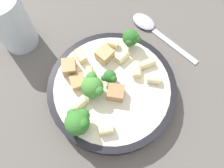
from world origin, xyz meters
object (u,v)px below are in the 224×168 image
Objects in this scene: rigatoni_4 at (80,56)px; rigatoni_2 at (81,103)px; broccoli_floret_2 at (78,122)px; rigatoni_8 at (147,63)px; chicken_chunk_2 at (105,55)px; chicken_chunk_3 at (69,67)px; broccoli_floret_0 at (93,86)px; rigatoni_3 at (90,72)px; rigatoni_5 at (137,70)px; spoon at (151,28)px; drinking_glass at (12,25)px; rigatoni_6 at (113,44)px; chicken_chunk_1 at (116,93)px; chicken_chunk_0 at (78,82)px; pasta_bowl at (112,89)px; broccoli_floret_3 at (131,38)px; rigatoni_7 at (122,57)px; broccoli_floret_1 at (110,77)px; rigatoni_0 at (154,79)px; rigatoni_1 at (106,130)px.

rigatoni_2 is at bearing 123.53° from rigatoni_4.
broccoli_floret_2 is 0.16m from rigatoni_8.
chicken_chunk_3 reaches higher than chicken_chunk_2.
rigatoni_8 is (-0.06, -0.09, -0.02)m from broccoli_floret_0.
rigatoni_2 is at bearing 107.22° from rigatoni_3.
rigatoni_5 is 0.13m from spoon.
chicken_chunk_3 is 0.24× the size of drinking_glass.
chicken_chunk_1 reaches higher than rigatoni_6.
rigatoni_2 is at bearing 162.25° from drinking_glass.
pasta_bowl is at bearing -154.60° from chicken_chunk_0.
broccoli_floret_2 reaches higher than chicken_chunk_3.
broccoli_floret_3 is 0.35× the size of drinking_glass.
broccoli_floret_0 is 0.04m from rigatoni_3.
pasta_bowl is at bearing 63.32° from rigatoni_8.
chicken_chunk_1 is 1.00× the size of chicken_chunk_2.
broccoli_floret_0 reaches higher than rigatoni_7.
chicken_chunk_0 is at bearing 42.96° from rigatoni_5.
pasta_bowl is at bearing 177.96° from rigatoni_3.
rigatoni_6 is at bearing -4.16° from rigatoni_8.
broccoli_floret_0 reaches higher than chicken_chunk_3.
rigatoni_4 is (0.03, -0.02, 0.00)m from rigatoni_3.
broccoli_floret_1 is 0.96× the size of rigatoni_8.
broccoli_floret_2 is 0.10m from rigatoni_3.
rigatoni_2 and rigatoni_5 have the same top height.
drinking_glass reaches higher than chicken_chunk_0.
rigatoni_2 is 0.12m from rigatoni_5.
rigatoni_7 is 0.22m from drinking_glass.
rigatoni_0 is 0.10m from chicken_chunk_2.
broccoli_floret_0 is 0.12m from broccoli_floret_3.
chicken_chunk_1 is at bearing 161.48° from rigatoni_4.
broccoli_floret_1 is 1.24× the size of rigatoni_1.
spoon is at bearing -89.57° from pasta_bowl.
chicken_chunk_1 reaches higher than chicken_chunk_0.
rigatoni_1 is at bearing 93.49° from rigatoni_5.
chicken_chunk_1 is at bearing 175.62° from drinking_glass.
rigatoni_7 is 0.07m from chicken_chunk_1.
rigatoni_4 is 0.18m from spoon.
drinking_glass reaches higher than pasta_bowl.
chicken_chunk_0 is 0.90× the size of chicken_chunk_1.
rigatoni_1 is at bearing 138.19° from broccoli_floret_0.
chicken_chunk_2 is 0.16× the size of spoon.
rigatoni_4 is (0.11, -0.09, -0.00)m from rigatoni_1.
chicken_chunk_0 is 0.21m from spoon.
broccoli_floret_2 is 0.11m from chicken_chunk_3.
rigatoni_0 is 0.83× the size of rigatoni_5.
broccoli_floret_3 is at bearing -124.52° from chicken_chunk_3.
rigatoni_7 is (-0.03, 0.02, 0.00)m from rigatoni_6.
rigatoni_2 is 0.09m from rigatoni_4.
rigatoni_4 is at bearing -175.12° from drinking_glass.
broccoli_floret_3 reaches higher than rigatoni_6.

